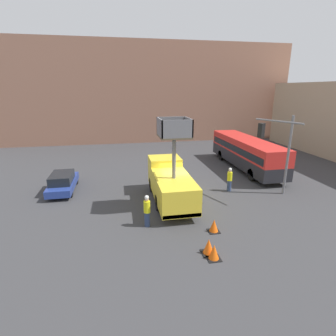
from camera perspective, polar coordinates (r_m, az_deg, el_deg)
name	(u,v)px	position (r m, az deg, el deg)	size (l,w,h in m)	color
ground_plane	(178,198)	(19.33, 2.23, -6.54)	(120.00, 120.00, 0.00)	#38383A
building_backdrop_far	(142,93)	(43.46, -5.64, 15.99)	(44.00, 10.00, 14.14)	#936651
utility_truck	(170,181)	(18.19, 0.49, -2.94)	(2.35, 6.80, 5.98)	yellow
city_bus	(246,151)	(27.02, 16.61, 3.56)	(2.58, 11.38, 3.01)	#232328
traffic_light_pole	(279,144)	(19.79, 23.09, 4.85)	(3.49, 3.24, 5.90)	slate
road_worker_near_truck	(147,211)	(15.24, -4.59, -9.27)	(0.38, 0.38, 1.93)	navy
road_worker_directing	(230,179)	(20.86, 13.25, -2.42)	(0.38, 0.38, 1.88)	navy
traffic_cone_near_truck	(214,226)	(15.16, 9.97, -12.32)	(0.64, 0.64, 0.73)	black
traffic_cone_mid_road	(214,252)	(13.04, 9.97, -17.62)	(0.64, 0.64, 0.73)	black
traffic_cone_far_side	(209,247)	(13.35, 8.83, -16.55)	(0.68, 0.68, 0.77)	black
parked_car_curbside	(63,182)	(21.91, -21.95, -2.85)	(1.76, 4.57, 1.47)	navy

